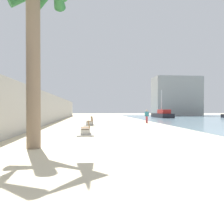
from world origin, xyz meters
TOP-DOWN VIEW (x-y plane):
  - ground_plane at (0.00, 18.00)m, footprint 120.00×120.00m
  - seawall at (-7.50, 18.00)m, footprint 0.80×64.00m
  - palm_tree at (-4.85, -0.15)m, footprint 3.49×3.43m
  - bench_near at (-2.66, 4.75)m, footprint 1.14×2.12m
  - bench_far at (-2.38, 13.22)m, footprint 1.30×2.20m
  - person_walking at (4.57, 16.31)m, footprint 0.53×0.23m
  - boat_far_left at (12.06, 32.77)m, footprint 2.40×7.54m
  - harbor_building at (20.29, 46.00)m, footprint 12.00×6.00m

SIDE VIEW (x-z plane):
  - ground_plane at x=0.00m, z-range 0.00..0.00m
  - bench_near at x=-2.66m, z-range -0.26..0.72m
  - bench_far at x=-2.38m, z-range -0.26..0.72m
  - boat_far_left at x=12.06m, z-range -2.15..3.44m
  - person_walking at x=4.57m, z-range 0.14..1.82m
  - seawall at x=-7.50m, z-range 0.00..3.60m
  - harbor_building at x=20.29m, z-range 0.00..10.13m
  - palm_tree at x=-4.85m, z-range 1.72..9.72m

